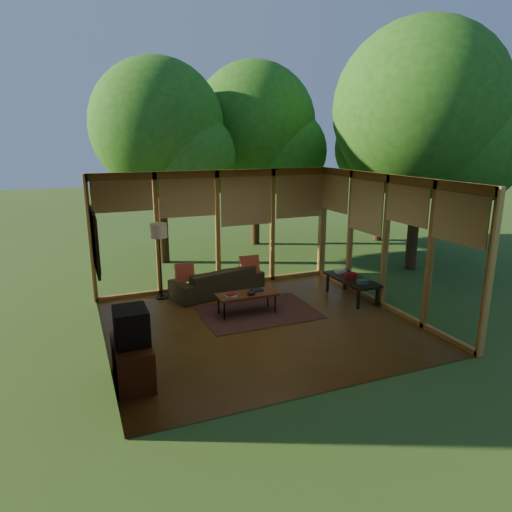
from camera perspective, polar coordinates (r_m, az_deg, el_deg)
name	(u,v)px	position (r m, az deg, el deg)	size (l,w,h in m)	color
floor	(260,325)	(8.62, 0.49, -8.58)	(5.50, 5.50, 0.00)	brown
ceiling	(260,179)	(7.96, 0.54, 9.60)	(5.50, 5.50, 0.00)	white
wall_left	(99,271)	(7.59, -19.00, -1.82)	(0.04, 5.00, 2.70)	silver
wall_front	(334,299)	(6.06, 9.78, -5.27)	(5.50, 0.04, 2.70)	silver
window_wall_back	(218,230)	(10.48, -4.81, 3.27)	(5.50, 0.12, 2.70)	#A57533
window_wall_right	(385,242)	(9.57, 15.88, 1.69)	(0.12, 5.00, 2.70)	#A57533
exterior_lawn	(364,224)	(19.20, 13.37, 3.92)	(40.00, 40.00, 0.00)	#365821
tree_nw	(157,126)	(12.76, -12.23, 15.55)	(3.51, 3.51, 5.45)	#3E2716
tree_ne	(254,125)	(14.83, -0.24, 16.09)	(3.82, 3.82, 5.71)	#3E2716
tree_se	(420,110)	(12.41, 19.81, 16.84)	(4.25, 4.25, 6.20)	#3E2716
tree_far	(378,148)	(15.74, 14.99, 12.86)	(2.78, 2.78, 4.47)	#3E2716
rug	(258,312)	(9.20, 0.27, -7.02)	(2.27, 1.61, 0.01)	brown
sofa	(217,281)	(10.22, -4.84, -3.10)	(2.05, 0.80, 0.60)	#352F1A
pillow_left	(185,273)	(9.91, -8.92, -2.11)	(0.40, 0.13, 0.40)	#9A1C0E
pillow_right	(249,265)	(10.33, -0.82, -1.15)	(0.43, 0.14, 0.43)	#9A1C0E
ct_book_lower	(231,296)	(8.82, -3.15, -4.98)	(0.21, 0.15, 0.03)	beige
ct_book_upper	(231,294)	(8.81, -3.15, -4.81)	(0.17, 0.13, 0.03)	maroon
ct_book_side	(257,290)	(9.14, 0.14, -4.26)	(0.22, 0.16, 0.03)	black
ct_bowl	(251,293)	(8.90, -0.61, -4.64)	(0.16, 0.16, 0.07)	black
media_cabinet	(132,362)	(6.87, -15.19, -12.66)	(0.50, 1.00, 0.60)	#5C2D19
television	(131,326)	(6.65, -15.33, -8.41)	(0.45, 0.55, 0.50)	black
console_book_a	(363,282)	(9.73, 13.20, -3.15)	(0.22, 0.16, 0.08)	#335951
console_book_b	(351,275)	(10.08, 11.73, -2.37)	(0.23, 0.17, 0.11)	maroon
console_book_c	(340,271)	(10.40, 10.50, -1.91)	(0.23, 0.17, 0.06)	beige
floor_lamp	(159,235)	(9.83, -12.06, 2.58)	(0.36, 0.36, 1.65)	black
coffee_table	(247,295)	(9.00, -1.14, -4.91)	(1.20, 0.50, 0.43)	#5C2D19
side_console	(352,280)	(10.07, 11.86, -2.98)	(0.60, 1.40, 0.46)	black
wall_painting	(95,241)	(8.90, -19.48, 1.80)	(0.06, 1.35, 1.15)	black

